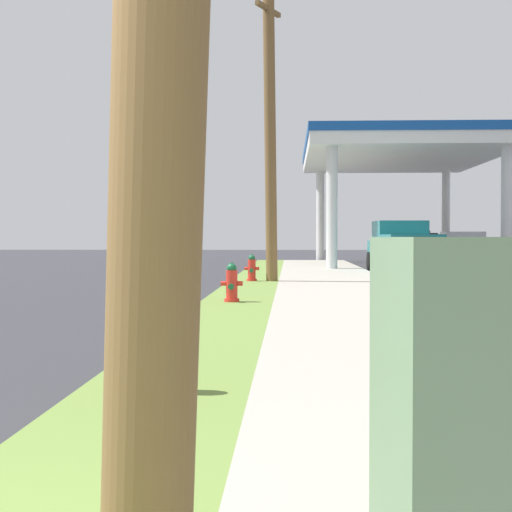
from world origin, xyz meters
name	(u,v)px	position (x,y,z in m)	size (l,w,h in m)	color
fire_hydrant_nearest	(156,351)	(0.66, 4.45, 0.45)	(0.42, 0.37, 0.74)	red
fire_hydrant_second	(232,285)	(0.61, 13.06, 0.45)	(0.42, 0.38, 0.74)	red
fire_hydrant_third	(252,269)	(0.65, 20.08, 0.45)	(0.42, 0.37, 0.74)	red
utility_pole_midground	(270,132)	(1.16, 19.98, 4.27)	(0.68, 1.33, 8.13)	brown
car_black_by_near_pump	(419,248)	(8.90, 41.76, 0.72)	(1.94, 4.50, 1.57)	black
car_silver_by_far_pump	(462,252)	(8.93, 31.26, 0.72)	(2.22, 4.62, 1.57)	#BCBCC1
truck_teal_at_forecourt	(404,249)	(5.96, 27.41, 0.91)	(2.31, 5.47, 1.97)	#197075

